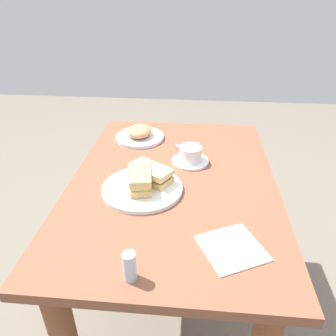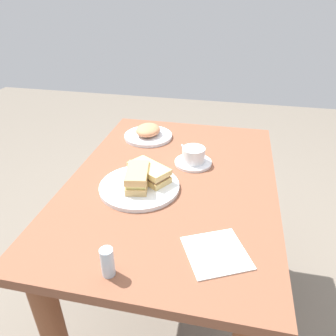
{
  "view_description": "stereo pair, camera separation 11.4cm",
  "coord_description": "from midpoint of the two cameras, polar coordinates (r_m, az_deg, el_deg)",
  "views": [
    {
      "loc": [
        -0.95,
        -0.07,
        1.33
      ],
      "look_at": [
        0.02,
        0.02,
        0.75
      ],
      "focal_mm": 34.43,
      "sensor_mm": 36.0,
      "label": 1
    },
    {
      "loc": [
        -0.93,
        -0.18,
        1.33
      ],
      "look_at": [
        0.02,
        0.02,
        0.75
      ],
      "focal_mm": 34.43,
      "sensor_mm": 36.0,
      "label": 2
    }
  ],
  "objects": [
    {
      "name": "dining_table",
      "position": [
        1.22,
        -1.84,
        -8.48
      ],
      "size": [
        1.02,
        0.71,
        0.72
      ],
      "color": "brown",
      "rests_on": "ground_plane"
    },
    {
      "name": "sandwich_back",
      "position": [
        1.09,
        -6.05,
        -1.03
      ],
      "size": [
        0.14,
        0.16,
        0.05
      ],
      "color": "#E1BF72",
      "rests_on": "sandwich_plate"
    },
    {
      "name": "sandwich_front",
      "position": [
        1.06,
        -7.99,
        -2.13
      ],
      "size": [
        0.14,
        0.09,
        0.06
      ],
      "color": "tan",
      "rests_on": "sandwich_plate"
    },
    {
      "name": "ground_plane",
      "position": [
        1.63,
        -1.49,
        -23.81
      ],
      "size": [
        6.0,
        6.0,
        0.0
      ],
      "primitive_type": "plane",
      "color": "#6E6458"
    },
    {
      "name": "spoon",
      "position": [
        1.29,
        -0.03,
        3.02
      ],
      "size": [
        0.09,
        0.06,
        0.01
      ],
      "color": "silver",
      "rests_on": "coffee_saucer"
    },
    {
      "name": "side_food_pile",
      "position": [
        1.42,
        -7.37,
        6.44
      ],
      "size": [
        0.13,
        0.1,
        0.04
      ],
      "primitive_type": "ellipsoid",
      "color": "tan",
      "rests_on": "side_plate"
    },
    {
      "name": "napkin",
      "position": [
        0.87,
        7.51,
        -14.01
      ],
      "size": [
        0.2,
        0.2,
        0.0
      ],
      "primitive_type": "cube",
      "rotation": [
        0.0,
        0.0,
        0.45
      ],
      "color": "white",
      "rests_on": "dining_table"
    },
    {
      "name": "salt_shaker",
      "position": [
        0.78,
        -11.17,
        -16.92
      ],
      "size": [
        0.03,
        0.03,
        0.08
      ],
      "primitive_type": "cylinder",
      "color": "silver",
      "rests_on": "dining_table"
    },
    {
      "name": "coffee_cup",
      "position": [
        1.21,
        1.33,
        2.62
      ],
      "size": [
        0.11,
        0.09,
        0.06
      ],
      "color": "silver",
      "rests_on": "coffee_saucer"
    },
    {
      "name": "side_plate",
      "position": [
        1.43,
        -7.29,
        5.38
      ],
      "size": [
        0.21,
        0.21,
        0.01
      ],
      "primitive_type": "cylinder",
      "color": "silver",
      "rests_on": "dining_table"
    },
    {
      "name": "sandwich_plate",
      "position": [
        1.08,
        -7.59,
        -3.69
      ],
      "size": [
        0.27,
        0.27,
        0.01
      ],
      "primitive_type": "cylinder",
      "color": "silver",
      "rests_on": "dining_table"
    },
    {
      "name": "coffee_saucer",
      "position": [
        1.23,
        1.33,
        1.15
      ],
      "size": [
        0.14,
        0.14,
        0.01
      ],
      "primitive_type": "cylinder",
      "color": "silver",
      "rests_on": "dining_table"
    }
  ]
}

